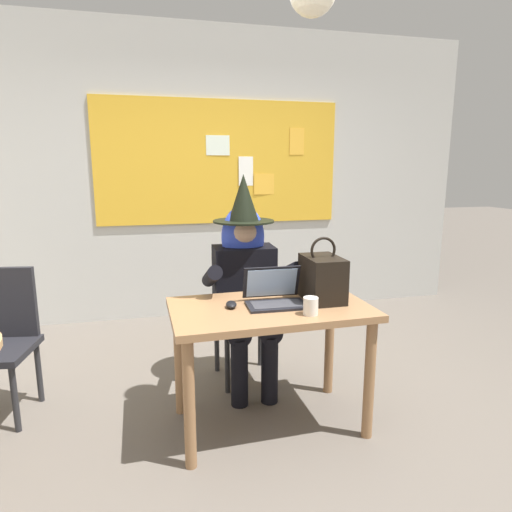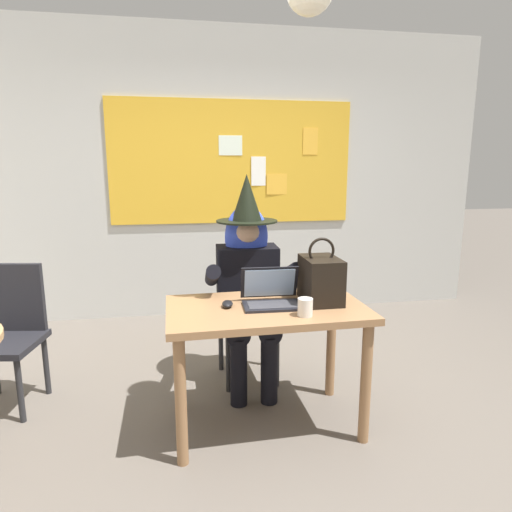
% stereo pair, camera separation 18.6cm
% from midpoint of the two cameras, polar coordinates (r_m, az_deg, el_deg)
% --- Properties ---
extents(ground_plane, '(24.00, 24.00, 0.00)m').
position_cam_midpoint_polar(ground_plane, '(2.83, 1.15, -20.73)').
color(ground_plane, '#5B544C').
extents(wall_back_bulletin, '(5.22, 2.34, 2.84)m').
position_cam_midpoint_polar(wall_back_bulletin, '(4.50, -5.92, 10.48)').
color(wall_back_bulletin, '#B2B2AD').
rests_on(wall_back_bulletin, ground).
extents(desk_main, '(1.13, 0.68, 0.74)m').
position_cam_midpoint_polar(desk_main, '(2.54, -0.30, -8.96)').
color(desk_main, '#8E6642').
rests_on(desk_main, ground).
extents(chair_at_desk, '(0.44, 0.44, 0.90)m').
position_cam_midpoint_polar(chair_at_desk, '(3.21, -3.54, -6.79)').
color(chair_at_desk, black).
rests_on(chair_at_desk, ground).
extents(person_costumed, '(0.61, 0.68, 1.46)m').
position_cam_midpoint_polar(person_costumed, '(3.01, -3.15, -2.23)').
color(person_costumed, black).
rests_on(person_costumed, ground).
extents(laptop, '(0.34, 0.28, 0.21)m').
position_cam_midpoint_polar(laptop, '(2.52, 0.33, -5.22)').
color(laptop, black).
rests_on(laptop, desk_main).
extents(computer_mouse, '(0.07, 0.11, 0.03)m').
position_cam_midpoint_polar(computer_mouse, '(2.48, -5.39, -6.30)').
color(computer_mouse, black).
rests_on(computer_mouse, desk_main).
extents(handbag, '(0.20, 0.30, 0.38)m').
position_cam_midpoint_polar(handbag, '(2.59, 6.57, -2.86)').
color(handbag, black).
rests_on(handbag, desk_main).
extents(coffee_mug, '(0.08, 0.08, 0.09)m').
position_cam_midpoint_polar(coffee_mug, '(2.35, 4.85, -6.50)').
color(coffee_mug, silver).
rests_on(coffee_mug, desk_main).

